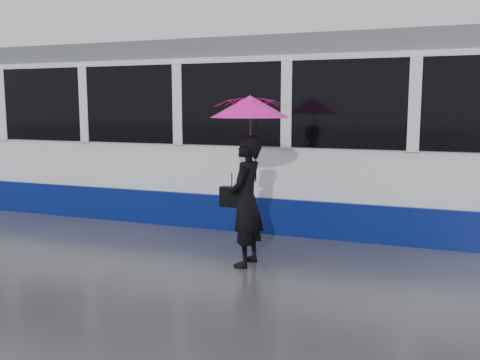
% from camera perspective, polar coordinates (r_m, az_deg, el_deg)
% --- Properties ---
extents(ground, '(90.00, 90.00, 0.00)m').
position_cam_1_polar(ground, '(8.34, -4.65, -7.23)').
color(ground, '#2F2E34').
rests_on(ground, ground).
extents(rails, '(34.00, 1.51, 0.02)m').
position_cam_1_polar(rails, '(10.58, 1.21, -3.88)').
color(rails, '#3F3D38').
rests_on(rails, ground).
extents(tram, '(26.00, 2.56, 3.35)m').
position_cam_1_polar(tram, '(9.77, 21.31, 4.23)').
color(tram, white).
rests_on(tram, ground).
extents(woman, '(0.43, 0.66, 1.79)m').
position_cam_1_polar(woman, '(7.25, 0.67, -2.26)').
color(woman, black).
rests_on(woman, ground).
extents(umbrella, '(1.06, 1.06, 1.21)m').
position_cam_1_polar(umbrella, '(7.12, 1.07, 6.20)').
color(umbrella, '#E11276').
rests_on(umbrella, ground).
extents(handbag, '(0.32, 0.14, 0.46)m').
position_cam_1_polar(handbag, '(7.34, -0.89, -1.79)').
color(handbag, black).
rests_on(handbag, ground).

